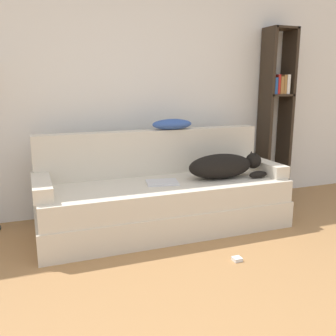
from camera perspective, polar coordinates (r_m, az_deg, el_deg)
name	(u,v)px	position (r m, az deg, el deg)	size (l,w,h in m)	color
wall_back	(121,82)	(3.95, -7.20, 12.86)	(8.10, 0.06, 2.70)	silver
couch	(164,206)	(3.51, -0.56, -5.74)	(2.30, 0.83, 0.45)	beige
couch_backrest	(152,152)	(3.71, -2.40, 2.44)	(2.26, 0.15, 0.44)	beige
couch_arm_left	(41,187)	(3.23, -18.72, -2.73)	(0.15, 0.64, 0.12)	beige
couch_arm_right	(264,167)	(3.92, 14.35, 0.21)	(0.15, 0.64, 0.12)	beige
dog	(224,166)	(3.59, 8.52, 0.32)	(0.76, 0.30, 0.24)	black
laptop	(162,182)	(3.39, -0.89, -2.20)	(0.32, 0.26, 0.02)	silver
throw_pillow	(172,124)	(3.72, 0.62, 6.69)	(0.41, 0.20, 0.10)	#335199
bookshelf	(276,107)	(4.57, 16.16, 8.98)	(0.33, 0.26, 1.95)	#2D2319
power_adapter	(237,259)	(3.02, 10.48, -13.48)	(0.07, 0.07, 0.03)	silver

